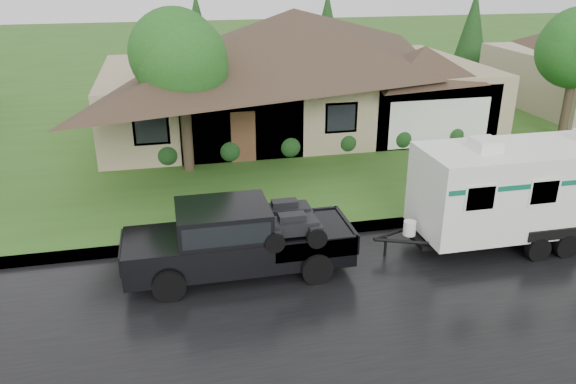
% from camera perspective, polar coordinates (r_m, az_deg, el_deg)
% --- Properties ---
extents(ground, '(140.00, 140.00, 0.00)m').
position_cam_1_polar(ground, '(15.54, 5.04, -7.87)').
color(ground, '#32571B').
rests_on(ground, ground).
extents(road, '(140.00, 8.00, 0.01)m').
position_cam_1_polar(road, '(13.94, 7.52, -11.87)').
color(road, black).
rests_on(road, ground).
extents(curb, '(140.00, 0.50, 0.15)m').
position_cam_1_polar(curb, '(17.39, 2.85, -4.01)').
color(curb, gray).
rests_on(curb, ground).
extents(lawn, '(140.00, 26.00, 0.15)m').
position_cam_1_polar(lawn, '(29.11, -3.79, 6.99)').
color(lawn, '#32571B').
rests_on(lawn, ground).
extents(house_main, '(19.44, 10.80, 6.90)m').
position_cam_1_polar(house_main, '(27.69, 1.24, 13.68)').
color(house_main, '#9D886B').
rests_on(house_main, lawn).
extents(tree_left_green, '(3.65, 3.65, 6.04)m').
position_cam_1_polar(tree_left_green, '(21.51, -10.73, 12.77)').
color(tree_left_green, '#382B1E').
rests_on(tree_left_green, lawn).
extents(shrub_row, '(13.60, 1.00, 1.00)m').
position_cam_1_polar(shrub_row, '(24.00, 3.07, 5.05)').
color(shrub_row, '#143814').
rests_on(shrub_row, lawn).
extents(pickup_truck, '(5.96, 2.26, 1.99)m').
position_cam_1_polar(pickup_truck, '(14.92, -5.45, -4.57)').
color(pickup_truck, black).
rests_on(pickup_truck, ground).
extents(travel_trailer, '(7.35, 2.58, 3.30)m').
position_cam_1_polar(travel_trailer, '(17.83, 23.77, 0.56)').
color(travel_trailer, white).
rests_on(travel_trailer, ground).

